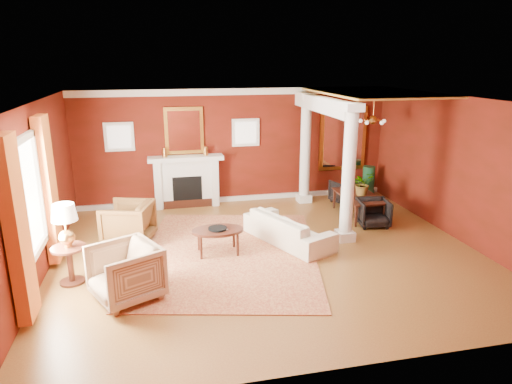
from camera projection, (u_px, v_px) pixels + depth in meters
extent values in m
plane|color=brown|center=(268.00, 253.00, 8.79)|extent=(8.00, 8.00, 0.00)
cube|color=maroon|center=(236.00, 146.00, 11.66)|extent=(8.00, 0.04, 2.90)
cube|color=maroon|center=(345.00, 259.00, 5.11)|extent=(8.00, 0.04, 2.90)
cube|color=maroon|center=(35.00, 194.00, 7.56)|extent=(0.04, 7.00, 2.90)
cube|color=maroon|center=(461.00, 170.00, 9.21)|extent=(0.04, 7.00, 2.90)
cube|color=silver|center=(270.00, 101.00, 7.98)|extent=(8.00, 7.00, 0.04)
cube|color=white|center=(187.00, 183.00, 11.47)|extent=(1.60, 0.34, 1.20)
cube|color=black|center=(187.00, 190.00, 11.35)|extent=(0.72, 0.03, 0.70)
cube|color=black|center=(188.00, 204.00, 11.45)|extent=(1.20, 0.05, 0.20)
cube|color=white|center=(186.00, 158.00, 11.26)|extent=(1.85, 0.42, 0.10)
cube|color=white|center=(158.00, 185.00, 11.30)|extent=(0.16, 0.40, 1.20)
cube|color=white|center=(214.00, 182.00, 11.59)|extent=(0.16, 0.40, 1.20)
cube|color=gold|center=(184.00, 131.00, 11.23)|extent=(0.95, 0.06, 1.15)
cube|color=white|center=(184.00, 131.00, 11.20)|extent=(0.78, 0.02, 0.98)
cube|color=white|center=(119.00, 137.00, 10.95)|extent=(0.70, 0.06, 0.70)
cube|color=white|center=(119.00, 137.00, 10.91)|extent=(0.54, 0.02, 0.54)
cube|color=white|center=(246.00, 132.00, 11.59)|extent=(0.70, 0.06, 0.70)
cube|color=white|center=(246.00, 133.00, 11.56)|extent=(0.54, 0.02, 0.54)
cube|color=white|center=(26.00, 199.00, 6.97)|extent=(0.03, 1.30, 1.70)
cube|color=white|center=(16.00, 213.00, 6.32)|extent=(0.08, 0.10, 1.90)
cube|color=white|center=(39.00, 186.00, 7.63)|extent=(0.08, 0.10, 1.90)
cube|color=#BB6020|center=(17.00, 230.00, 6.10)|extent=(0.18, 0.55, 2.60)
cube|color=#BB6020|center=(48.00, 190.00, 7.97)|extent=(0.18, 0.55, 2.60)
cube|color=white|center=(345.00, 235.00, 9.40)|extent=(0.34, 0.34, 0.20)
cylinder|color=white|center=(349.00, 172.00, 9.02)|extent=(0.26, 0.26, 2.50)
cube|color=white|center=(353.00, 107.00, 8.66)|extent=(0.36, 0.36, 0.16)
cube|color=white|center=(304.00, 198.00, 11.93)|extent=(0.34, 0.34, 0.20)
cylinder|color=white|center=(305.00, 147.00, 11.55)|extent=(0.26, 0.26, 2.50)
cube|color=white|center=(307.00, 96.00, 11.19)|extent=(0.36, 0.36, 0.16)
cube|color=white|center=(323.00, 104.00, 10.19)|extent=(0.30, 3.20, 0.32)
cube|color=gold|center=(374.00, 93.00, 10.21)|extent=(2.30, 3.40, 0.04)
cube|color=gold|center=(343.00, 138.00, 12.20)|extent=(1.30, 0.06, 1.70)
cube|color=white|center=(343.00, 139.00, 12.17)|extent=(1.10, 0.02, 1.50)
cylinder|color=#BC823B|center=(374.00, 106.00, 10.35)|extent=(0.02, 0.02, 0.65)
sphere|color=#BC823B|center=(373.00, 120.00, 10.45)|extent=(0.20, 0.20, 0.20)
sphere|color=white|center=(384.00, 121.00, 10.51)|extent=(0.09, 0.09, 0.09)
sphere|color=white|center=(371.00, 120.00, 10.72)|extent=(0.09, 0.09, 0.09)
sphere|color=white|center=(361.00, 121.00, 10.56)|extent=(0.09, 0.09, 0.09)
sphere|color=white|center=(367.00, 123.00, 10.25)|extent=(0.09, 0.09, 0.09)
sphere|color=white|center=(382.00, 123.00, 10.22)|extent=(0.09, 0.09, 0.09)
cube|color=white|center=(236.00, 92.00, 11.24)|extent=(8.00, 0.08, 0.16)
cube|color=white|center=(237.00, 198.00, 12.02)|extent=(8.00, 0.08, 0.12)
cube|color=maroon|center=(229.00, 253.00, 8.77)|extent=(4.21, 5.03, 0.02)
imported|color=#F5EECE|center=(289.00, 224.00, 9.21)|extent=(1.39, 2.11, 0.80)
imported|color=black|center=(128.00, 221.00, 9.19)|extent=(1.07, 1.11, 0.93)
imported|color=tan|center=(125.00, 270.00, 7.01)|extent=(1.21, 1.24, 0.97)
cylinder|color=black|center=(218.00, 231.00, 8.64)|extent=(0.98, 0.98, 0.05)
cylinder|color=black|center=(201.00, 249.00, 8.44)|extent=(0.05, 0.05, 0.44)
cylinder|color=black|center=(238.00, 246.00, 8.58)|extent=(0.05, 0.05, 0.44)
cylinder|color=black|center=(199.00, 240.00, 8.84)|extent=(0.05, 0.05, 0.44)
cylinder|color=black|center=(234.00, 237.00, 8.99)|extent=(0.05, 0.05, 0.44)
imported|color=black|center=(217.00, 225.00, 8.53)|extent=(0.16, 0.11, 0.24)
cylinder|color=black|center=(73.00, 281.00, 7.63)|extent=(0.41, 0.41, 0.04)
cylinder|color=black|center=(71.00, 265.00, 7.55)|extent=(0.10, 0.10, 0.63)
cylinder|color=black|center=(68.00, 248.00, 7.46)|extent=(0.55, 0.55, 0.04)
sphere|color=#BC823B|center=(67.00, 237.00, 7.41)|extent=(0.26, 0.26, 0.26)
cylinder|color=#BC823B|center=(66.00, 227.00, 7.36)|extent=(0.03, 0.03, 0.28)
cone|color=white|center=(64.00, 212.00, 7.29)|extent=(0.41, 0.41, 0.28)
imported|color=black|center=(360.00, 199.00, 10.75)|extent=(0.55, 1.49, 0.83)
imported|color=black|center=(373.00, 211.00, 10.14)|extent=(0.74, 0.70, 0.67)
imported|color=black|center=(346.00, 191.00, 11.72)|extent=(0.80, 0.77, 0.68)
sphere|color=#154124|center=(368.00, 191.00, 12.28)|extent=(0.36, 0.36, 0.36)
cylinder|color=#154124|center=(368.00, 182.00, 12.21)|extent=(0.32, 0.32, 0.86)
imported|color=#26591E|center=(363.00, 173.00, 10.59)|extent=(0.62, 0.66, 0.43)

